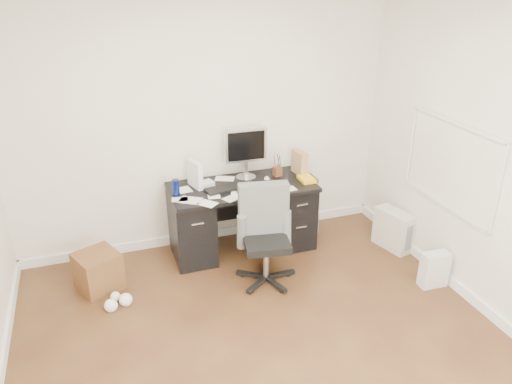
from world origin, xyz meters
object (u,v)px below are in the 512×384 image
Objects in this scene: pc_tower at (393,230)px; wicker_basket at (98,271)px; keyboard at (228,188)px; lcd_monitor at (246,154)px; desk at (242,215)px; office_chair at (266,237)px.

pc_tower is 3.09m from wicker_basket.
keyboard reaches higher than wicker_basket.
pc_tower is (1.46, -0.68, -0.82)m from lcd_monitor.
office_chair is (0.03, -0.67, 0.09)m from desk.
wicker_basket is at bearing -163.41° from lcd_monitor.
keyboard is at bearing -163.82° from desk.
desk is 1.65m from pc_tower.
pc_tower is (1.72, -0.47, -0.55)m from keyboard.
pc_tower is at bearing -4.95° from wicker_basket.
lcd_monitor reaches higher than keyboard.
office_chair reaches higher than pc_tower.
lcd_monitor is at bearing 59.15° from desk.
lcd_monitor is 1.53× the size of wicker_basket.
desk is at bearing 9.39° from wicker_basket.
wicker_basket is at bearing 160.55° from pc_tower.
pc_tower is at bearing -18.41° from desk.
lcd_monitor is at bearing 94.88° from office_chair.
lcd_monitor is at bearing 28.78° from keyboard.
keyboard is 0.48× the size of office_chair.
office_chair is (0.19, -0.62, -0.28)m from keyboard.
office_chair reaches higher than desk.
office_chair is at bearing -92.66° from lcd_monitor.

